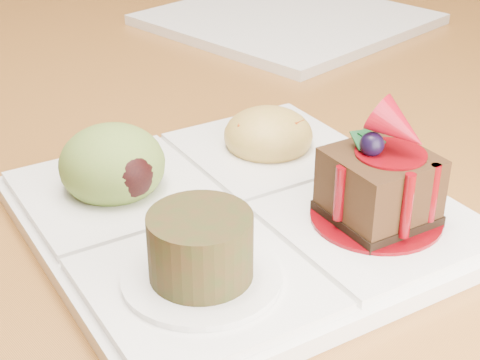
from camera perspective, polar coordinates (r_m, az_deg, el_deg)
dining_table at (r=0.99m, az=-12.81°, el=8.13°), size 1.00×1.80×0.75m
chair_right at (r=1.65m, az=14.49°, el=8.93°), size 0.46×0.46×0.86m
sampler_plate at (r=0.49m, az=-0.42°, el=-1.34°), size 0.30×0.30×0.10m
second_plate at (r=0.94m, az=3.70°, el=12.34°), size 0.31×0.31×0.01m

